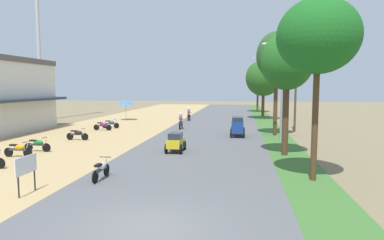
{
  "coord_description": "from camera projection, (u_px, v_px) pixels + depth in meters",
  "views": [
    {
      "loc": [
        2.71,
        -9.27,
        4.21
      ],
      "look_at": [
        -0.92,
        15.76,
        1.72
      ],
      "focal_mm": 31.4,
      "sensor_mm": 36.0,
      "label": 1
    }
  ],
  "objects": [
    {
      "name": "ground_plane",
      "position": [
        146.0,
        230.0,
        9.93
      ],
      "size": [
        180.0,
        180.0,
        0.0
      ],
      "primitive_type": "plane",
      "color": "#7A6B4C"
    },
    {
      "name": "road_strip",
      "position": [
        146.0,
        228.0,
        9.93
      ],
      "size": [
        9.0,
        140.0,
        0.08
      ],
      "primitive_type": "cube",
      "color": "#565659",
      "rests_on": "ground"
    },
    {
      "name": "parked_motorbike_second",
      "position": [
        18.0,
        149.0,
        19.87
      ],
      "size": [
        1.8,
        0.54,
        0.94
      ],
      "color": "black",
      "rests_on": "dirt_shoulder"
    },
    {
      "name": "parked_motorbike_third",
      "position": [
        38.0,
        144.0,
        21.58
      ],
      "size": [
        1.8,
        0.54,
        0.94
      ],
      "color": "black",
      "rests_on": "dirt_shoulder"
    },
    {
      "name": "parked_motorbike_fourth",
      "position": [
        78.0,
        134.0,
        26.26
      ],
      "size": [
        1.8,
        0.54,
        0.94
      ],
      "color": "black",
      "rests_on": "dirt_shoulder"
    },
    {
      "name": "parked_motorbike_fifth",
      "position": [
        103.0,
        125.0,
        32.2
      ],
      "size": [
        1.8,
        0.54,
        0.94
      ],
      "color": "black",
      "rests_on": "dirt_shoulder"
    },
    {
      "name": "parked_motorbike_sixth",
      "position": [
        111.0,
        123.0,
        33.88
      ],
      "size": [
        1.8,
        0.54,
        0.94
      ],
      "color": "black",
      "rests_on": "dirt_shoulder"
    },
    {
      "name": "street_signboard",
      "position": [
        26.0,
        167.0,
        12.99
      ],
      "size": [
        0.06,
        1.3,
        1.5
      ],
      "color": "#262628",
      "rests_on": "dirt_shoulder"
    },
    {
      "name": "vendor_umbrella",
      "position": [
        126.0,
        102.0,
        42.13
      ],
      "size": [
        2.2,
        2.2,
        2.52
      ],
      "color": "#99999E",
      "rests_on": "dirt_shoulder"
    },
    {
      "name": "median_tree_nearest",
      "position": [
        318.0,
        37.0,
        14.42
      ],
      "size": [
        3.54,
        3.54,
        7.97
      ],
      "color": "#4C351E",
      "rests_on": "median_strip"
    },
    {
      "name": "median_tree_second",
      "position": [
        287.0,
        62.0,
        20.06
      ],
      "size": [
        3.15,
        3.15,
        7.39
      ],
      "color": "#4C351E",
      "rests_on": "median_strip"
    },
    {
      "name": "median_tree_third",
      "position": [
        277.0,
        57.0,
        28.32
      ],
      "size": [
        3.4,
        3.4,
        8.82
      ],
      "color": "#4C351E",
      "rests_on": "median_strip"
    },
    {
      "name": "median_tree_fourth",
      "position": [
        264.0,
        78.0,
        43.34
      ],
      "size": [
        4.55,
        4.55,
        7.58
      ],
      "color": "#4C351E",
      "rests_on": "median_strip"
    },
    {
      "name": "median_tree_fifth",
      "position": [
        258.0,
        78.0,
        55.32
      ],
      "size": [
        4.02,
        4.02,
        8.24
      ],
      "color": "#4C351E",
      "rests_on": "median_strip"
    },
    {
      "name": "streetlamp_near",
      "position": [
        282.0,
        84.0,
        25.44
      ],
      "size": [
        3.16,
        0.2,
        7.62
      ],
      "color": "gray",
      "rests_on": "median_strip"
    },
    {
      "name": "streetlamp_mid",
      "position": [
        263.0,
        82.0,
        47.64
      ],
      "size": [
        3.16,
        0.2,
        8.44
      ],
      "color": "gray",
      "rests_on": "median_strip"
    },
    {
      "name": "streetlamp_far",
      "position": [
        258.0,
        85.0,
        61.31
      ],
      "size": [
        3.16,
        0.2,
        7.72
      ],
      "color": "gray",
      "rests_on": "median_strip"
    },
    {
      "name": "utility_pole_near",
      "position": [
        296.0,
        83.0,
        31.19
      ],
      "size": [
        1.8,
        0.2,
        8.86
      ],
      "color": "brown",
      "rests_on": "ground"
    },
    {
      "name": "car_hatchback_yellow",
      "position": [
        176.0,
        141.0,
        21.44
      ],
      "size": [
        1.04,
        2.0,
        1.23
      ],
      "color": "gold",
      "rests_on": "road_strip"
    },
    {
      "name": "car_van_blue",
      "position": [
        238.0,
        125.0,
        28.12
      ],
      "size": [
        1.19,
        2.41,
        1.67
      ],
      "color": "navy",
      "rests_on": "road_strip"
    },
    {
      "name": "motorbike_ahead_second",
      "position": [
        101.0,
        169.0,
        15.02
      ],
      "size": [
        0.54,
        1.8,
        0.94
      ],
      "color": "black",
      "rests_on": "road_strip"
    },
    {
      "name": "motorbike_ahead_third",
      "position": [
        181.0,
        121.0,
        33.09
      ],
      "size": [
        0.54,
        1.8,
        1.66
      ],
      "color": "black",
      "rests_on": "road_strip"
    },
    {
      "name": "motorbike_ahead_fourth",
      "position": [
        189.0,
        114.0,
        41.45
      ],
      "size": [
        0.54,
        1.8,
        1.66
      ],
      "color": "black",
      "rests_on": "road_strip"
    }
  ]
}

